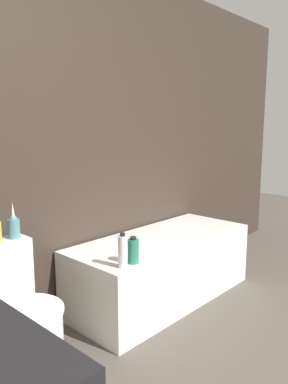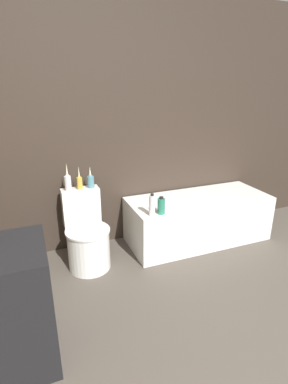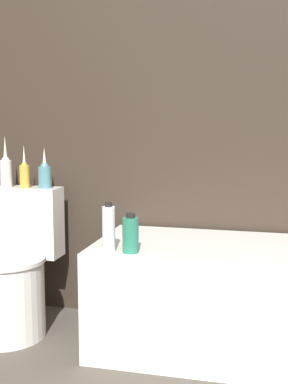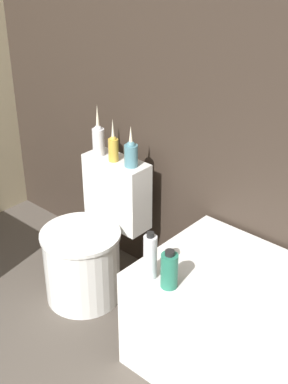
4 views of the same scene
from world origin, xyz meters
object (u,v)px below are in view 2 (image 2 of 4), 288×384
(bathtub, at_px, (198,218))
(vase_gold, at_px, (68,182))
(vase_silver, at_px, (80,182))
(shampoo_bottle_short, at_px, (161,206))
(shampoo_bottle_tall, at_px, (152,205))
(vase_bronze, at_px, (91,180))
(toilet, at_px, (87,238))

(bathtub, bearing_deg, vase_gold, 173.57)
(vase_silver, xyz_separation_m, shampoo_bottle_short, (0.71, -0.40, -0.21))
(vase_silver, bearing_deg, vase_gold, 179.09)
(vase_silver, xyz_separation_m, shampoo_bottle_tall, (0.61, -0.40, -0.19))
(vase_bronze, distance_m, shampoo_bottle_tall, 0.67)
(vase_bronze, bearing_deg, vase_silver, -172.94)
(vase_gold, relative_size, vase_bronze, 1.27)
(bathtub, distance_m, vase_silver, 1.41)
(toilet, height_order, shampoo_bottle_tall, shampoo_bottle_tall)
(vase_gold, relative_size, shampoo_bottle_tall, 1.25)
(bathtub, xyz_separation_m, shampoo_bottle_short, (-0.58, -0.24, 0.34))
(bathtub, distance_m, toilet, 1.29)
(vase_bronze, relative_size, shampoo_bottle_tall, 0.98)
(toilet, bearing_deg, vase_gold, 119.80)
(bathtub, distance_m, vase_bronze, 1.31)
(bathtub, height_order, shampoo_bottle_short, shampoo_bottle_short)
(shampoo_bottle_tall, bearing_deg, vase_gold, 150.66)
(bathtub, bearing_deg, shampoo_bottle_tall, -160.10)
(toilet, distance_m, vase_gold, 0.59)
(vase_silver, bearing_deg, shampoo_bottle_short, -29.35)
(toilet, bearing_deg, vase_bronze, 61.66)
(vase_silver, bearing_deg, toilet, -90.00)
(vase_gold, bearing_deg, shampoo_bottle_short, -25.99)
(toilet, relative_size, vase_gold, 2.64)
(vase_silver, height_order, shampoo_bottle_short, vase_silver)
(vase_gold, height_order, vase_silver, vase_gold)
(bathtub, xyz_separation_m, vase_bronze, (-1.18, 0.17, 0.55))
(bathtub, xyz_separation_m, shampoo_bottle_tall, (-0.68, -0.25, 0.36))
(toilet, xyz_separation_m, shampoo_bottle_tall, (0.61, -0.21, 0.34))
(vase_gold, distance_m, shampoo_bottle_tall, 0.85)
(bathtub, bearing_deg, shampoo_bottle_short, -157.45)
(toilet, distance_m, shampoo_bottle_short, 0.80)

